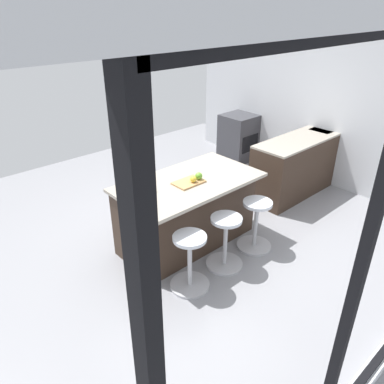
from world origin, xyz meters
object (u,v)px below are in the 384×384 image
object	(u,v)px
apple_yellow	(193,179)
water_bottle	(143,179)
kitchen_island	(187,211)
stool_middle	(225,243)
cutting_board	(189,182)
apple_green	(199,176)
stool_near_camera	(190,263)
stool_by_window	(256,226)
oven_range	(238,137)

from	to	relation	value
apple_yellow	water_bottle	distance (m)	0.59
kitchen_island	stool_middle	bearing A→B (deg)	90.00
stool_middle	cutting_board	world-z (taller)	cutting_board
apple_green	stool_near_camera	bearing A→B (deg)	40.60
stool_by_window	water_bottle	world-z (taller)	water_bottle
apple_green	water_bottle	size ratio (longest dim) A/B	0.28
kitchen_island	cutting_board	size ratio (longest dim) A/B	4.89
oven_range	apple_green	bearing A→B (deg)	32.02
water_bottle	apple_green	bearing A→B (deg)	156.41
stool_by_window	apple_green	bearing A→B (deg)	-49.11
stool_middle	apple_yellow	xyz separation A→B (m)	(0.02, -0.53, 0.64)
cutting_board	water_bottle	world-z (taller)	water_bottle
stool_near_camera	water_bottle	distance (m)	1.08
oven_range	stool_middle	xyz separation A→B (m)	(2.66, 2.16, -0.14)
oven_range	stool_by_window	world-z (taller)	oven_range
apple_yellow	apple_green	size ratio (longest dim) A/B	0.88
stool_middle	water_bottle	bearing A→B (deg)	-56.88
water_bottle	stool_by_window	bearing A→B (deg)	143.15
cutting_board	water_bottle	bearing A→B (deg)	-25.85
stool_middle	apple_yellow	world-z (taller)	apple_yellow
kitchen_island	water_bottle	xyz separation A→B (m)	(0.53, -0.14, 0.56)
oven_range	water_bottle	size ratio (longest dim) A/B	2.86
kitchen_island	stool_near_camera	bearing A→B (deg)	50.54
apple_green	kitchen_island	bearing A→B (deg)	-57.35
kitchen_island	water_bottle	size ratio (longest dim) A/B	5.64
stool_near_camera	apple_yellow	world-z (taller)	apple_yellow
stool_near_camera	cutting_board	xyz separation A→B (m)	(-0.50, -0.58, 0.60)
oven_range	apple_green	xyz separation A→B (m)	(2.58, 1.61, 0.51)
oven_range	cutting_board	size ratio (longest dim) A/B	2.48
oven_range	water_bottle	bearing A→B (deg)	22.87
stool_by_window	stool_middle	bearing A→B (deg)	0.00
oven_range	stool_middle	bearing A→B (deg)	39.03
stool_middle	apple_green	size ratio (longest dim) A/B	7.43
stool_near_camera	apple_yellow	bearing A→B (deg)	-135.17
stool_middle	oven_range	bearing A→B (deg)	-140.97
stool_by_window	stool_near_camera	distance (m)	1.11
stool_near_camera	apple_yellow	xyz separation A→B (m)	(-0.53, -0.53, 0.64)
stool_near_camera	kitchen_island	bearing A→B (deg)	-129.46
oven_range	stool_near_camera	distance (m)	3.87
kitchen_island	apple_green	bearing A→B (deg)	122.65
apple_green	water_bottle	world-z (taller)	water_bottle
stool_middle	kitchen_island	bearing A→B (deg)	-90.00
stool_near_camera	apple_green	bearing A→B (deg)	-139.40
kitchen_island	apple_green	distance (m)	0.53
stool_by_window	cutting_board	xyz separation A→B (m)	(0.60, -0.58, 0.60)
stool_by_window	water_bottle	bearing A→B (deg)	-36.85
kitchen_island	apple_green	xyz separation A→B (m)	(-0.08, 0.13, 0.51)
apple_yellow	kitchen_island	bearing A→B (deg)	-97.55
stool_middle	apple_yellow	distance (m)	0.84
oven_range	apple_yellow	bearing A→B (deg)	31.24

